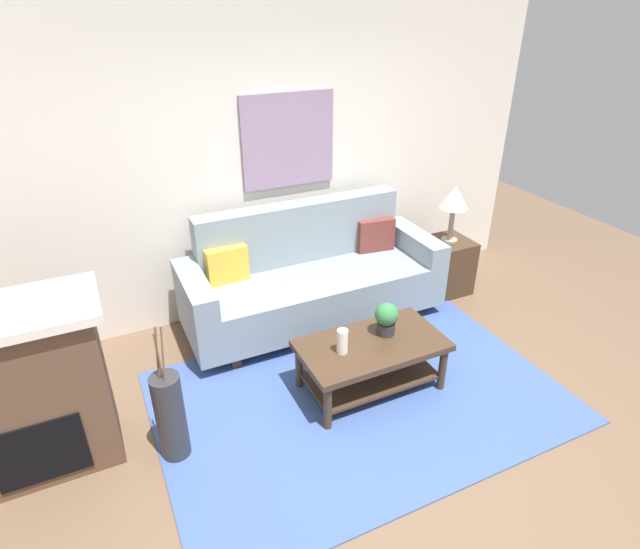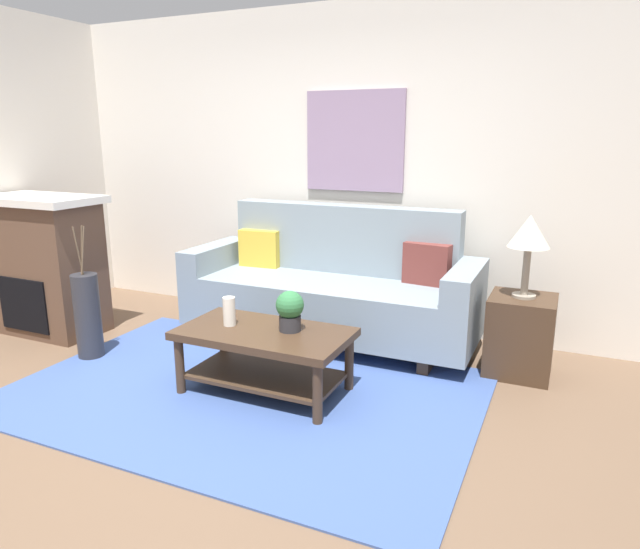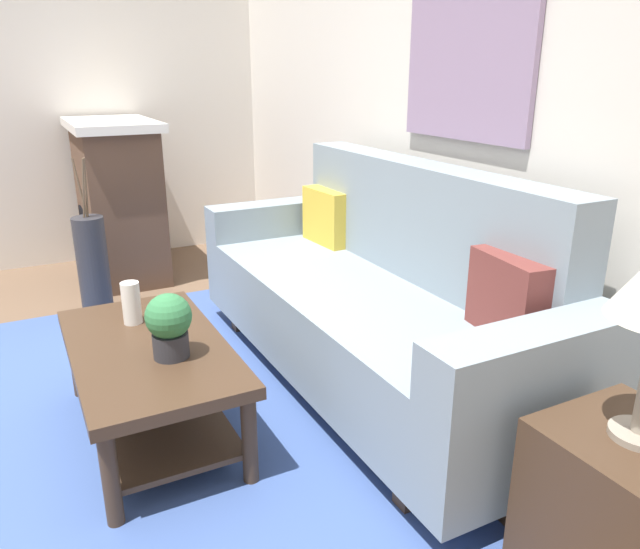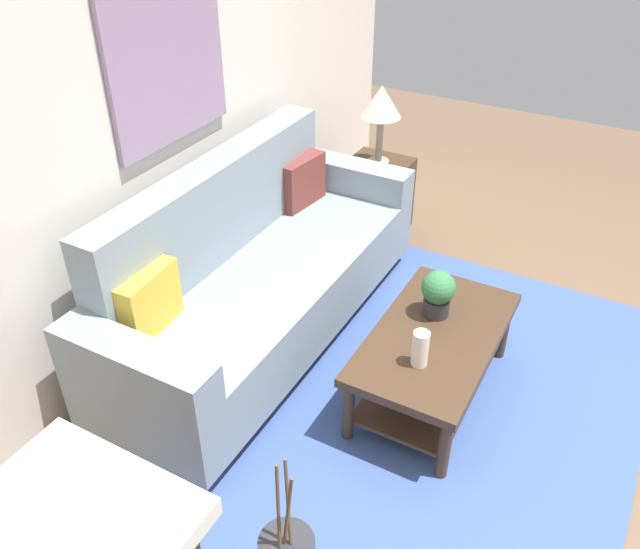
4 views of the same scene
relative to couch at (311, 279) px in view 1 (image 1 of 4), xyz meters
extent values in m
plane|color=brown|center=(-0.13, -1.67, -0.43)|extent=(9.39, 9.39, 0.00)
cube|color=silver|center=(-0.13, 0.54, 0.92)|extent=(5.39, 0.10, 2.70)
cube|color=#3D5693|center=(-0.13, -1.17, -0.43)|extent=(3.00, 2.02, 0.01)
cube|color=gray|center=(0.00, -0.06, -0.11)|extent=(1.95, 0.84, 0.40)
cube|color=gray|center=(0.00, 0.26, 0.37)|extent=(1.95, 0.20, 0.56)
cube|color=gray|center=(-1.07, -0.06, -0.01)|extent=(0.20, 0.84, 0.60)
cube|color=gray|center=(1.07, -0.06, -0.01)|extent=(0.20, 0.84, 0.60)
cube|color=#422D1E|center=(-0.87, -0.06, -0.37)|extent=(0.08, 0.74, 0.12)
cube|color=#422D1E|center=(0.87, -0.06, -0.37)|extent=(0.08, 0.74, 0.12)
cube|color=gold|center=(-0.74, 0.12, 0.25)|extent=(0.37, 0.14, 0.32)
cube|color=brown|center=(0.74, 0.12, 0.25)|extent=(0.37, 0.16, 0.32)
cube|color=#422D1E|center=(0.00, -1.10, -0.03)|extent=(1.10, 0.60, 0.05)
cube|color=#422D1E|center=(0.00, -1.10, -0.31)|extent=(0.98, 0.50, 0.02)
cylinder|color=#422D1E|center=(-0.49, -1.35, -0.24)|extent=(0.06, 0.06, 0.38)
cylinder|color=#422D1E|center=(0.49, -1.35, -0.24)|extent=(0.06, 0.06, 0.38)
cylinder|color=#422D1E|center=(-0.49, -0.85, -0.24)|extent=(0.06, 0.06, 0.38)
cylinder|color=#422D1E|center=(0.49, -0.85, -0.24)|extent=(0.06, 0.06, 0.38)
cylinder|color=white|center=(-0.26, -1.10, 0.09)|extent=(0.08, 0.08, 0.19)
cylinder|color=#2D2D33|center=(0.15, -1.04, 0.05)|extent=(0.14, 0.14, 0.10)
sphere|color=#327442|center=(0.15, -1.04, 0.17)|extent=(0.18, 0.18, 0.18)
cube|color=#422D1E|center=(1.47, -0.09, -0.15)|extent=(0.44, 0.44, 0.56)
cylinder|color=gray|center=(1.47, -0.09, 0.14)|extent=(0.16, 0.16, 0.02)
cylinder|color=gray|center=(1.47, -0.09, 0.30)|extent=(0.05, 0.05, 0.35)
cone|color=beige|center=(1.47, -0.09, 0.59)|extent=(0.28, 0.28, 0.22)
cube|color=brown|center=(-2.28, -0.81, 0.12)|extent=(0.90, 0.50, 1.10)
cube|color=black|center=(-2.28, -1.06, -0.13)|extent=(0.52, 0.02, 0.44)
cube|color=silver|center=(-2.28, -0.81, 0.70)|extent=(1.02, 0.58, 0.06)
cylinder|color=#2D2D33|center=(-1.51, -1.12, -0.11)|extent=(0.19, 0.19, 0.65)
cylinder|color=brown|center=(-1.49, -1.12, 0.40)|extent=(0.05, 0.04, 0.36)
cylinder|color=brown|center=(-1.52, -1.10, 0.40)|extent=(0.04, 0.03, 0.36)
cylinder|color=brown|center=(-1.52, -1.14, 0.40)|extent=(0.02, 0.05, 0.36)
cube|color=gray|center=(0.00, 0.47, 1.16)|extent=(0.86, 0.03, 0.82)
camera|label=1|loc=(-1.71, -3.79, 2.28)|focal=29.09mm
camera|label=2|loc=(1.74, -4.08, 1.23)|focal=31.78mm
camera|label=3|loc=(2.32, -1.50, 1.07)|focal=33.76mm
camera|label=4|loc=(-2.58, -1.83, 2.15)|focal=36.88mm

